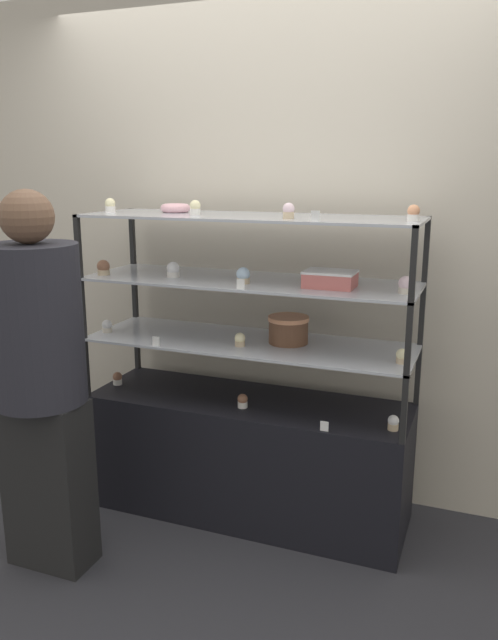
{
  "coord_description": "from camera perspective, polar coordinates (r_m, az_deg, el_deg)",
  "views": [
    {
      "loc": [
        1.03,
        -2.66,
        1.7
      ],
      "look_at": [
        0.0,
        0.0,
        1.0
      ],
      "focal_mm": 35.0,
      "sensor_mm": 36.0,
      "label": 1
    }
  ],
  "objects": [
    {
      "name": "ground_plane",
      "position": [
        3.32,
        0.0,
        -16.98
      ],
      "size": [
        20.0,
        20.0,
        0.0
      ],
      "primitive_type": "plane",
      "color": "#2D2D33"
    },
    {
      "name": "back_wall",
      "position": [
        3.25,
        2.54,
        6.7
      ],
      "size": [
        8.0,
        0.05,
        2.6
      ],
      "color": "beige",
      "rests_on": "ground_plane"
    },
    {
      "name": "display_base",
      "position": [
        3.18,
        0.0,
        -12.34
      ],
      "size": [
        1.56,
        0.5,
        0.6
      ],
      "color": "black",
      "rests_on": "ground_plane"
    },
    {
      "name": "display_riser_lower",
      "position": [
        2.97,
        0.0,
        -2.24
      ],
      "size": [
        1.56,
        0.5,
        0.3
      ],
      "color": "black",
      "rests_on": "display_base"
    },
    {
      "name": "display_riser_middle",
      "position": [
        2.9,
        0.0,
        3.39
      ],
      "size": [
        1.56,
        0.5,
        0.3
      ],
      "color": "black",
      "rests_on": "display_riser_lower"
    },
    {
      "name": "display_riser_upper",
      "position": [
        2.87,
        0.0,
        9.23
      ],
      "size": [
        1.56,
        0.5,
        0.3
      ],
      "color": "black",
      "rests_on": "display_riser_middle"
    },
    {
      "name": "layer_cake_centerpiece",
      "position": [
        2.93,
        3.62,
        -0.88
      ],
      "size": [
        0.19,
        0.19,
        0.13
      ],
      "color": "brown",
      "rests_on": "display_riser_lower"
    },
    {
      "name": "sheet_cake_frosted",
      "position": [
        2.74,
        7.43,
        3.75
      ],
      "size": [
        0.22,
        0.16,
        0.07
      ],
      "color": "#C66660",
      "rests_on": "display_riser_middle"
    },
    {
      "name": "cupcake_0",
      "position": [
        3.33,
        -11.93,
        -5.25
      ],
      "size": [
        0.05,
        0.05,
        0.07
      ],
      "color": "white",
      "rests_on": "display_base"
    },
    {
      "name": "cupcake_1",
      "position": [
        2.96,
        -0.59,
        -7.4
      ],
      "size": [
        0.05,
        0.05,
        0.07
      ],
      "color": "white",
      "rests_on": "display_base"
    },
    {
      "name": "cupcake_2",
      "position": [
        2.78,
        13.05,
        -9.14
      ],
      "size": [
        0.05,
        0.05,
        0.07
      ],
      "color": "#CCB28C",
      "rests_on": "display_base"
    },
    {
      "name": "price_tag_0",
      "position": [
        2.73,
        6.9,
        -9.62
      ],
      "size": [
        0.04,
        0.0,
        0.04
      ],
      "color": "white",
      "rests_on": "display_base"
    },
    {
      "name": "cupcake_3",
      "position": [
        3.2,
        -12.86,
        -0.56
      ],
      "size": [
        0.05,
        0.05,
        0.06
      ],
      "color": "beige",
      "rests_on": "display_riser_lower"
    },
    {
      "name": "cupcake_4",
      "position": [
        2.88,
        -0.84,
        -1.82
      ],
      "size": [
        0.05,
        0.05,
        0.06
      ],
      "color": "#CCB28C",
      "rests_on": "display_riser_lower"
    },
    {
      "name": "cupcake_5",
      "position": [
        2.71,
        13.8,
        -3.24
      ],
      "size": [
        0.05,
        0.05,
        0.06
      ],
      "color": "#CCB28C",
      "rests_on": "display_riser_lower"
    },
    {
      "name": "price_tag_1",
      "position": [
        2.92,
        -8.5,
        -1.93
      ],
      "size": [
        0.04,
        0.0,
        0.04
      ],
      "color": "white",
      "rests_on": "display_riser_lower"
    },
    {
      "name": "cupcake_6",
      "position": [
        3.12,
        -13.17,
        4.67
      ],
      "size": [
        0.06,
        0.06,
        0.07
      ],
      "color": "#CCB28C",
      "rests_on": "display_riser_middle"
    },
    {
      "name": "cupcake_7",
      "position": [
        2.99,
        -6.95,
        4.57
      ],
      "size": [
        0.06,
        0.06,
        0.07
      ],
      "color": "white",
      "rests_on": "display_riser_middle"
    },
    {
      "name": "cupcake_8",
      "position": [
        2.8,
        -0.54,
        4.06
      ],
      "size": [
        0.06,
        0.06,
        0.07
      ],
      "color": "#CCB28C",
      "rests_on": "display_riser_middle"
    },
    {
      "name": "cupcake_9",
      "position": [
        2.66,
        14.14,
        3.1
      ],
      "size": [
        0.06,
        0.06,
        0.07
      ],
      "color": "beige",
      "rests_on": "display_riser_middle"
    },
    {
      "name": "price_tag_2",
      "position": [
        2.67,
        -0.77,
        3.29
      ],
      "size": [
        0.04,
        0.0,
        0.04
      ],
      "color": "white",
      "rests_on": "display_riser_middle"
    },
    {
      "name": "cupcake_10",
      "position": [
        3.15,
        -12.57,
        10.2
      ],
      "size": [
        0.05,
        0.05,
        0.07
      ],
      "color": "white",
      "rests_on": "display_riser_upper"
    },
    {
      "name": "cupcake_11",
      "position": [
        2.9,
        -4.95,
        10.2
      ],
      "size": [
        0.05,
        0.05,
        0.07
      ],
      "color": "white",
      "rests_on": "display_riser_upper"
    },
    {
      "name": "cupcake_12",
      "position": [
        2.67,
        3.64,
        9.92
      ],
      "size": [
        0.05,
        0.05,
        0.07
      ],
      "color": "#CCB28C",
      "rests_on": "display_riser_upper"
    },
    {
      "name": "cupcake_13",
      "position": [
        2.61,
        14.81,
        9.42
      ],
      "size": [
        0.05,
        0.05,
        0.07
      ],
      "color": "white",
      "rests_on": "display_riser_upper"
    },
    {
      "name": "price_tag_3",
      "position": [
        2.53,
        6.08,
        9.42
      ],
      "size": [
        0.04,
        0.0,
        0.04
      ],
      "color": "white",
      "rests_on": "display_riser_upper"
    },
    {
      "name": "donut_glazed",
      "position": [
        3.09,
        -6.75,
        10.13
      ],
      "size": [
        0.14,
        0.14,
        0.04
      ],
      "color": "#EFB2BC",
      "rests_on": "display_riser_upper"
    },
    {
      "name": "customer_figure",
      "position": [
        2.72,
        -18.57,
        -4.79
      ],
      "size": [
        0.38,
        0.38,
        1.62
      ],
      "color": "black",
      "rests_on": "ground_plane"
    }
  ]
}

